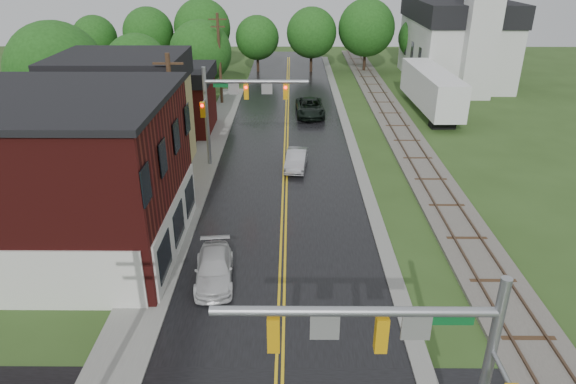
{
  "coord_description": "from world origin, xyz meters",
  "views": [
    {
      "loc": [
        0.42,
        -8.27,
        14.26
      ],
      "look_at": [
        0.27,
        14.77,
        3.5
      ],
      "focal_mm": 32.0,
      "sensor_mm": 36.0,
      "label": 1
    }
  ],
  "objects_px": {
    "utility_pole_b": "(174,124)",
    "tree_left_c": "(139,68)",
    "brick_building": "(31,177)",
    "suv_dark": "(310,107)",
    "pickup_white": "(214,269)",
    "sedan_silver": "(296,160)",
    "church": "(460,33)",
    "traffic_signal_far": "(236,99)",
    "tree_left_b": "(58,73)",
    "utility_pole_c": "(220,58)",
    "semi_trailer": "(431,88)",
    "traffic_signal_near": "(409,350)",
    "tree_left_e": "(202,53)"
  },
  "relations": [
    {
      "from": "church",
      "to": "brick_building",
      "type": "bearing_deg",
      "value": -129.98
    },
    {
      "from": "tree_left_c",
      "to": "pickup_white",
      "type": "xyz_separation_m",
      "value": [
        10.62,
        -27.66,
        -3.88
      ]
    },
    {
      "from": "utility_pole_b",
      "to": "suv_dark",
      "type": "height_order",
      "value": "utility_pole_b"
    },
    {
      "from": "sedan_silver",
      "to": "brick_building",
      "type": "bearing_deg",
      "value": -133.14
    },
    {
      "from": "brick_building",
      "to": "sedan_silver",
      "type": "distance_m",
      "value": 17.85
    },
    {
      "from": "brick_building",
      "to": "utility_pole_c",
      "type": "relative_size",
      "value": 1.59
    },
    {
      "from": "church",
      "to": "tree_left_c",
      "type": "xyz_separation_m",
      "value": [
        -33.85,
        -13.84,
        -1.32
      ]
    },
    {
      "from": "suv_dark",
      "to": "sedan_silver",
      "type": "xyz_separation_m",
      "value": [
        -1.42,
        -13.42,
        -0.13
      ]
    },
    {
      "from": "tree_left_e",
      "to": "semi_trailer",
      "type": "relative_size",
      "value": 0.62
    },
    {
      "from": "tree_left_c",
      "to": "pickup_white",
      "type": "bearing_deg",
      "value": -68.99
    },
    {
      "from": "tree_left_c",
      "to": "semi_trailer",
      "type": "xyz_separation_m",
      "value": [
        27.8,
        0.98,
        -2.1
      ]
    },
    {
      "from": "brick_building",
      "to": "utility_pole_b",
      "type": "distance_m",
      "value": 9.03
    },
    {
      "from": "utility_pole_c",
      "to": "sedan_silver",
      "type": "xyz_separation_m",
      "value": [
        7.6,
        -17.6,
        -4.06
      ]
    },
    {
      "from": "church",
      "to": "tree_left_e",
      "type": "height_order",
      "value": "church"
    },
    {
      "from": "traffic_signal_near",
      "to": "sedan_silver",
      "type": "distance_m",
      "value": 24.92
    },
    {
      "from": "tree_left_b",
      "to": "semi_trailer",
      "type": "height_order",
      "value": "tree_left_b"
    },
    {
      "from": "traffic_signal_near",
      "to": "tree_left_b",
      "type": "bearing_deg",
      "value": 125.49
    },
    {
      "from": "tree_left_e",
      "to": "pickup_white",
      "type": "relative_size",
      "value": 1.88
    },
    {
      "from": "church",
      "to": "pickup_white",
      "type": "bearing_deg",
      "value": -119.24
    },
    {
      "from": "utility_pole_b",
      "to": "tree_left_b",
      "type": "distance_m",
      "value": 14.87
    },
    {
      "from": "tree_left_b",
      "to": "semi_trailer",
      "type": "xyz_separation_m",
      "value": [
        31.8,
        8.98,
        -3.31
      ]
    },
    {
      "from": "utility_pole_b",
      "to": "pickup_white",
      "type": "relative_size",
      "value": 2.08
    },
    {
      "from": "traffic_signal_near",
      "to": "suv_dark",
      "type": "relative_size",
      "value": 1.3
    },
    {
      "from": "brick_building",
      "to": "utility_pole_b",
      "type": "bearing_deg",
      "value": 50.93
    },
    {
      "from": "tree_left_c",
      "to": "tree_left_e",
      "type": "xyz_separation_m",
      "value": [
        5.0,
        6.0,
        0.3
      ]
    },
    {
      "from": "traffic_signal_near",
      "to": "tree_left_c",
      "type": "bearing_deg",
      "value": 114.56
    },
    {
      "from": "tree_left_e",
      "to": "utility_pole_c",
      "type": "bearing_deg",
      "value": -42.84
    },
    {
      "from": "brick_building",
      "to": "semi_trailer",
      "type": "xyz_separation_m",
      "value": [
        26.44,
        25.88,
        -1.74
      ]
    },
    {
      "from": "tree_left_b",
      "to": "suv_dark",
      "type": "xyz_separation_m",
      "value": [
        20.06,
        7.92,
        -4.93
      ]
    },
    {
      "from": "church",
      "to": "semi_trailer",
      "type": "relative_size",
      "value": 1.51
    },
    {
      "from": "suv_dark",
      "to": "church",
      "type": "bearing_deg",
      "value": 36.09
    },
    {
      "from": "brick_building",
      "to": "utility_pole_c",
      "type": "xyz_separation_m",
      "value": [
        5.68,
        29.0,
        0.57
      ]
    },
    {
      "from": "utility_pole_b",
      "to": "tree_left_c",
      "type": "relative_size",
      "value": 1.18
    },
    {
      "from": "traffic_signal_far",
      "to": "tree_left_b",
      "type": "height_order",
      "value": "tree_left_b"
    },
    {
      "from": "church",
      "to": "traffic_signal_far",
      "type": "bearing_deg",
      "value": -131.27
    },
    {
      "from": "pickup_white",
      "to": "tree_left_e",
      "type": "bearing_deg",
      "value": 93.83
    },
    {
      "from": "utility_pole_b",
      "to": "sedan_silver",
      "type": "relative_size",
      "value": 2.24
    },
    {
      "from": "utility_pole_c",
      "to": "tree_left_e",
      "type": "height_order",
      "value": "utility_pole_c"
    },
    {
      "from": "traffic_signal_near",
      "to": "pickup_white",
      "type": "xyz_separation_m",
      "value": [
        -6.7,
        10.24,
        -4.34
      ]
    },
    {
      "from": "tree_left_c",
      "to": "suv_dark",
      "type": "height_order",
      "value": "tree_left_c"
    },
    {
      "from": "utility_pole_c",
      "to": "tree_left_c",
      "type": "height_order",
      "value": "utility_pole_c"
    },
    {
      "from": "tree_left_b",
      "to": "church",
      "type": "bearing_deg",
      "value": 29.99
    },
    {
      "from": "tree_left_c",
      "to": "tree_left_e",
      "type": "height_order",
      "value": "tree_left_e"
    },
    {
      "from": "utility_pole_c",
      "to": "semi_trailer",
      "type": "relative_size",
      "value": 0.68
    },
    {
      "from": "utility_pole_c",
      "to": "sedan_silver",
      "type": "height_order",
      "value": "utility_pole_c"
    },
    {
      "from": "utility_pole_c",
      "to": "suv_dark",
      "type": "height_order",
      "value": "utility_pole_c"
    },
    {
      "from": "traffic_signal_far",
      "to": "tree_left_c",
      "type": "relative_size",
      "value": 0.96
    },
    {
      "from": "brick_building",
      "to": "suv_dark",
      "type": "distance_m",
      "value": 29.04
    },
    {
      "from": "brick_building",
      "to": "pickup_white",
      "type": "xyz_separation_m",
      "value": [
        9.26,
        -2.76,
        -3.52
      ]
    },
    {
      "from": "sedan_silver",
      "to": "pickup_white",
      "type": "xyz_separation_m",
      "value": [
        -4.03,
        -14.15,
        -0.03
      ]
    }
  ]
}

